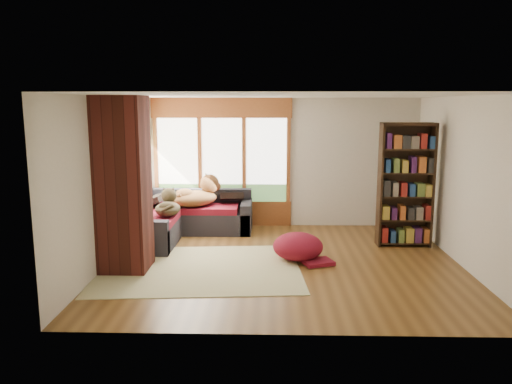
% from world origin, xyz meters
% --- Properties ---
extents(floor, '(5.50, 5.50, 0.00)m').
position_xyz_m(floor, '(0.00, 0.00, 0.00)').
color(floor, brown).
rests_on(floor, ground).
extents(ceiling, '(5.50, 5.50, 0.00)m').
position_xyz_m(ceiling, '(0.00, 0.00, 2.60)').
color(ceiling, white).
extents(wall_back, '(5.50, 0.04, 2.60)m').
position_xyz_m(wall_back, '(0.00, 2.50, 1.30)').
color(wall_back, silver).
rests_on(wall_back, ground).
extents(wall_front, '(5.50, 0.04, 2.60)m').
position_xyz_m(wall_front, '(0.00, -2.50, 1.30)').
color(wall_front, silver).
rests_on(wall_front, ground).
extents(wall_left, '(0.04, 5.00, 2.60)m').
position_xyz_m(wall_left, '(-2.75, 0.00, 1.30)').
color(wall_left, silver).
rests_on(wall_left, ground).
extents(wall_right, '(0.04, 5.00, 2.60)m').
position_xyz_m(wall_right, '(2.75, 0.00, 1.30)').
color(wall_right, silver).
rests_on(wall_right, ground).
extents(windows_back, '(2.82, 0.10, 1.90)m').
position_xyz_m(windows_back, '(-1.20, 2.47, 1.35)').
color(windows_back, '#955126').
rests_on(windows_back, wall_back).
extents(windows_left, '(0.10, 2.62, 1.90)m').
position_xyz_m(windows_left, '(-2.72, 1.20, 1.35)').
color(windows_left, '#955126').
rests_on(windows_left, wall_left).
extents(roller_blind, '(0.03, 0.72, 0.90)m').
position_xyz_m(roller_blind, '(-2.69, 2.03, 1.75)').
color(roller_blind, '#667A4D').
rests_on(roller_blind, wall_left).
extents(brick_chimney, '(0.70, 0.70, 2.60)m').
position_xyz_m(brick_chimney, '(-2.40, -0.35, 1.30)').
color(brick_chimney, '#471914').
rests_on(brick_chimney, ground).
extents(sectional_sofa, '(2.20, 2.20, 0.80)m').
position_xyz_m(sectional_sofa, '(-1.95, 1.70, 0.30)').
color(sectional_sofa, black).
rests_on(sectional_sofa, ground).
extents(area_rug, '(3.20, 2.55, 0.01)m').
position_xyz_m(area_rug, '(-1.29, -0.33, 0.01)').
color(area_rug, '#EEEABF').
rests_on(area_rug, ground).
extents(bookshelf, '(0.93, 0.31, 2.17)m').
position_xyz_m(bookshelf, '(2.14, 1.05, 1.08)').
color(bookshelf, black).
rests_on(bookshelf, ground).
extents(pouf, '(0.85, 0.85, 0.44)m').
position_xyz_m(pouf, '(0.23, 0.17, 0.23)').
color(pouf, maroon).
rests_on(pouf, area_rug).
extents(dog_tan, '(1.08, 0.98, 0.53)m').
position_xyz_m(dog_tan, '(-1.61, 1.82, 0.80)').
color(dog_tan, brown).
rests_on(dog_tan, sectional_sofa).
extents(dog_brindle, '(0.50, 0.76, 0.40)m').
position_xyz_m(dog_brindle, '(-2.04, 1.05, 0.73)').
color(dog_brindle, black).
rests_on(dog_brindle, sectional_sofa).
extents(throw_pillows, '(1.98, 1.68, 0.45)m').
position_xyz_m(throw_pillows, '(-1.86, 1.75, 0.78)').
color(throw_pillows, black).
rests_on(throw_pillows, sectional_sofa).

